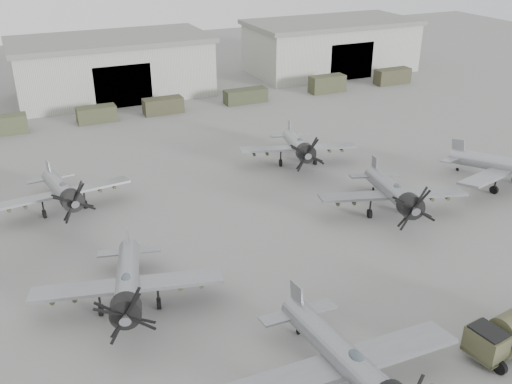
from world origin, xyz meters
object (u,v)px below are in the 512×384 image
Objects in this scene: aircraft_mid_1 at (127,284)px; aircraft_mid_2 at (394,193)px; aircraft_near_1 at (348,362)px; aircraft_far_1 at (299,146)px; aircraft_far_0 at (63,191)px; aircraft_mid_3 at (511,166)px.

aircraft_mid_1 is 25.03m from aircraft_mid_2.
aircraft_near_1 is 22.72m from aircraft_mid_2.
aircraft_far_1 is at bearing 51.96° from aircraft_mid_1.
aircraft_mid_2 is 14.17m from aircraft_far_1.
aircraft_far_1 is (24.66, 1.16, 0.07)m from aircraft_far_0.
aircraft_mid_1 is at bearing -152.51° from aircraft_mid_2.
aircraft_near_1 is 1.03× the size of aircraft_mid_3.
aircraft_near_1 is 1.12× the size of aircraft_far_0.
aircraft_far_0 is at bearing -160.05° from aircraft_far_1.
aircraft_near_1 reaches higher than aircraft_mid_1.
aircraft_mid_3 is at bearing 19.12° from aircraft_mid_2.
aircraft_mid_1 reaches higher than aircraft_far_0.
aircraft_mid_3 is 21.27m from aircraft_far_1.
aircraft_near_1 is 34.06m from aircraft_mid_3.
aircraft_far_0 is at bearing 172.41° from aircraft_mid_2.
aircraft_near_1 reaches higher than aircraft_mid_2.
aircraft_far_1 is (-2.09, 14.01, -0.11)m from aircraft_mid_2.
aircraft_mid_2 is at bearing 167.62° from aircraft_mid_3.
aircraft_near_1 is at bearing -40.37° from aircraft_mid_1.
aircraft_mid_3 is (29.55, 16.94, -0.10)m from aircraft_near_1.
aircraft_near_1 is at bearing -114.64° from aircraft_mid_2.
aircraft_mid_2 is at bearing 22.67° from aircraft_mid_1.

